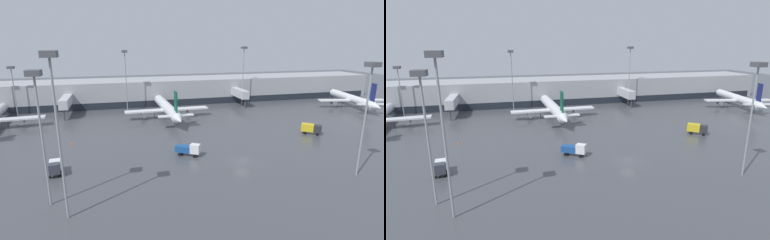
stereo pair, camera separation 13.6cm
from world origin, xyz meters
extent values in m
plane|color=#424449|center=(0.00, 0.00, 0.00)|extent=(320.00, 320.00, 0.00)
cube|color=#9EA0A5|center=(0.00, 62.00, 4.50)|extent=(160.00, 16.00, 9.00)
cube|color=#1E232D|center=(0.00, 53.95, 1.20)|extent=(156.80, 0.10, 2.40)
cube|color=#BCBCC1|center=(-38.61, 47.63, 4.60)|extent=(2.60, 12.74, 2.80)
cylinder|color=#3F4247|center=(-38.61, 41.86, 1.60)|extent=(0.44, 0.44, 3.20)
cube|color=#BCBCC1|center=(20.26, 48.70, 4.60)|extent=(2.60, 10.60, 2.80)
cylinder|color=#3F4247|center=(20.26, 44.00, 1.60)|extent=(0.44, 0.44, 3.20)
cone|color=silver|center=(-57.78, 53.50, 2.95)|extent=(2.73, 3.08, 2.48)
cylinder|color=slate|center=(-48.77, 37.35, 1.63)|extent=(1.74, 3.58, 1.44)
cylinder|color=#2D2D33|center=(-57.19, 46.94, 0.88)|extent=(0.20, 0.20, 1.77)
cylinder|color=#2D2D33|center=(-51.93, 36.34, 0.88)|extent=(0.20, 0.20, 1.77)
cylinder|color=silver|center=(-8.46, 38.11, 3.16)|extent=(3.94, 26.96, 3.09)
cone|color=silver|center=(-8.93, 53.24, 3.16)|extent=(3.04, 3.49, 2.94)
cone|color=silver|center=(-7.96, 22.36, 3.16)|extent=(2.93, 4.72, 2.78)
cube|color=silver|center=(-8.44, 37.44, 2.54)|extent=(25.59, 3.76, 0.44)
cube|color=silver|center=(-8.07, 25.75, 3.47)|extent=(9.74, 1.96, 0.35)
cube|color=#0C5138|center=(-8.07, 25.75, 7.08)|extent=(0.44, 2.67, 5.99)
cylinder|color=slate|center=(-15.58, 37.21, 1.60)|extent=(1.80, 3.30, 1.70)
cylinder|color=slate|center=(-1.30, 37.66, 1.60)|extent=(1.80, 3.30, 1.70)
cylinder|color=#2D2D33|center=(-8.73, 46.84, 0.88)|extent=(0.20, 0.20, 1.77)
cylinder|color=#2D2D33|center=(-12.50, 36.64, 0.88)|extent=(0.20, 0.20, 1.77)
cylinder|color=#2D2D33|center=(-4.34, 36.89, 0.88)|extent=(0.20, 0.20, 1.77)
cylinder|color=white|center=(57.57, 36.57, 3.17)|extent=(7.94, 25.39, 2.64)
cone|color=white|center=(60.55, 50.41, 3.17)|extent=(3.07, 3.37, 2.51)
cone|color=white|center=(54.48, 22.22, 3.17)|extent=(3.16, 4.38, 2.38)
cube|color=white|center=(57.44, 35.95, 2.64)|extent=(23.41, 7.35, 0.44)
cube|color=white|center=(55.11, 25.15, 3.43)|extent=(8.99, 3.23, 0.35)
cube|color=navy|center=(55.11, 25.15, 7.01)|extent=(0.82, 2.26, 6.09)
cylinder|color=slate|center=(51.03, 37.33, 1.84)|extent=(2.00, 2.97, 1.45)
cylinder|color=slate|center=(63.85, 34.57, 1.84)|extent=(2.00, 2.97, 1.45)
cylinder|color=#2D2D33|center=(59.31, 44.65, 0.99)|extent=(0.20, 0.20, 1.98)
cylinder|color=#2D2D33|center=(53.64, 36.12, 0.99)|extent=(0.20, 0.20, 1.98)
cylinder|color=#2D2D33|center=(60.97, 34.54, 0.99)|extent=(0.20, 0.20, 1.98)
cube|color=silver|center=(-34.66, 3.23, 1.49)|extent=(2.10, 2.69, 1.58)
cube|color=#333842|center=(-34.43, 1.23, 1.61)|extent=(1.90, 1.72, 1.82)
cylinder|color=black|center=(-33.60, 1.27, 0.35)|extent=(0.33, 0.72, 0.70)
cylinder|color=black|center=(-35.24, 1.08, 0.35)|extent=(0.33, 0.72, 0.70)
cylinder|color=black|center=(-33.89, 3.77, 0.35)|extent=(0.33, 0.72, 0.70)
cylinder|color=black|center=(-35.53, 3.58, 0.35)|extent=(0.33, 0.72, 0.70)
cube|color=gold|center=(23.39, 12.56, 1.63)|extent=(3.50, 3.39, 1.85)
cube|color=#26282D|center=(25.20, 11.02, 1.58)|extent=(2.57, 2.57, 1.75)
cylinder|color=black|center=(25.82, 11.64, 0.35)|extent=(0.70, 0.64, 0.70)
cylinder|color=black|center=(24.69, 10.31, 0.35)|extent=(0.70, 0.64, 0.70)
cylinder|color=black|center=(23.55, 13.57, 0.35)|extent=(0.70, 0.64, 0.70)
cylinder|color=black|center=(22.42, 12.23, 0.35)|extent=(0.70, 0.64, 0.70)
cube|color=#19478C|center=(-10.52, 5.95, 1.35)|extent=(3.53, 3.06, 1.31)
cube|color=silver|center=(-8.37, 4.60, 1.64)|extent=(2.46, 2.34, 1.88)
cylinder|color=black|center=(-7.92, 5.18, 0.35)|extent=(0.73, 0.58, 0.70)
cylinder|color=black|center=(-8.70, 3.93, 0.35)|extent=(0.73, 0.58, 0.70)
cylinder|color=black|center=(-10.60, 6.87, 0.35)|extent=(0.73, 0.58, 0.70)
cylinder|color=black|center=(-11.38, 5.62, 0.35)|extent=(0.73, 0.58, 0.70)
cone|color=orange|center=(-33.67, 18.68, 0.33)|extent=(0.40, 0.40, 0.67)
cylinder|color=gray|center=(21.91, 50.47, 10.09)|extent=(0.30, 0.30, 20.19)
cube|color=#4C4C51|center=(21.91, 50.47, 20.59)|extent=(1.80, 1.80, 0.80)
cylinder|color=gray|center=(-30.53, -12.42, 10.53)|extent=(0.30, 0.30, 21.06)
cube|color=#4C4C51|center=(-30.53, -12.42, 21.46)|extent=(1.80, 1.80, 0.80)
cylinder|color=gray|center=(-19.88, 49.29, 9.64)|extent=(0.30, 0.30, 19.28)
cube|color=#4C4C51|center=(-19.88, 49.29, 19.68)|extent=(1.80, 1.80, 0.80)
cylinder|color=gray|center=(-53.83, 51.82, 7.35)|extent=(0.30, 0.30, 14.71)
cube|color=#4C4C51|center=(-53.83, 51.82, 15.11)|extent=(1.80, 1.80, 0.80)
cylinder|color=gray|center=(16.89, -11.03, 9.44)|extent=(0.30, 0.30, 18.87)
cube|color=#4C4C51|center=(16.89, -11.03, 19.27)|extent=(1.80, 1.80, 0.80)
cylinder|color=gray|center=(-33.42, -8.23, 9.26)|extent=(0.30, 0.30, 18.52)
cube|color=#4C4C51|center=(-33.42, -8.23, 18.92)|extent=(1.80, 1.80, 0.80)
camera|label=1|loc=(-23.27, -50.83, 22.92)|focal=28.00mm
camera|label=2|loc=(-23.13, -50.86, 22.92)|focal=28.00mm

